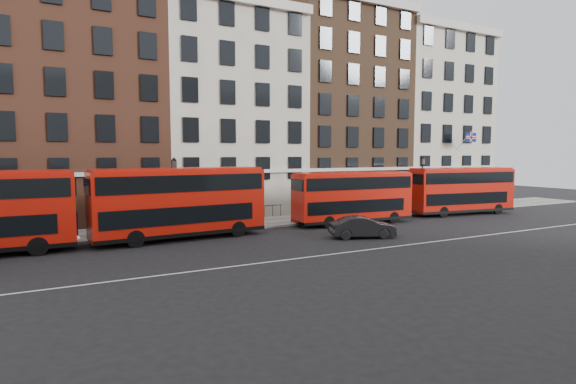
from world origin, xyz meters
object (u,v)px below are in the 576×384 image
bus_b (180,201)px  bus_c (353,196)px  car_front (363,227)px  bus_d (461,190)px  traffic_light (473,186)px

bus_b → bus_c: bearing=-3.9°
car_front → bus_d: bearing=-51.3°
bus_b → bus_d: (26.55, 0.01, -0.19)m
traffic_light → car_front: bearing=-160.0°
car_front → bus_b: bearing=84.4°
bus_b → bus_c: bus_b is taller
car_front → traffic_light: traffic_light is taller
bus_d → traffic_light: size_ratio=3.27×
bus_c → car_front: (-2.97, -5.28, -1.54)m
car_front → bus_c: bearing=-9.6°
car_front → traffic_light: bearing=-50.2°
bus_c → traffic_light: 16.02m
bus_c → bus_d: 12.47m
bus_c → bus_d: size_ratio=0.95×
bus_c → bus_b: bearing=-176.8°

